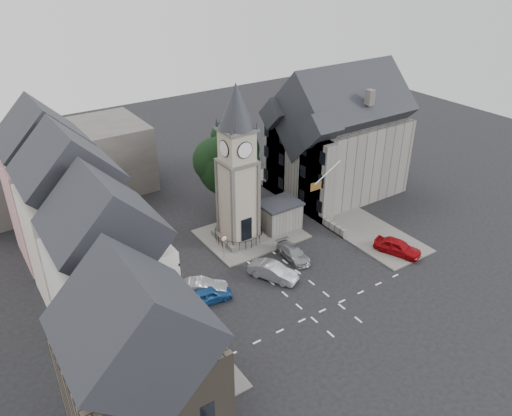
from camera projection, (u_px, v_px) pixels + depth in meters
ground at (285, 277)px, 45.78m from camera, size 120.00×120.00×0.00m
pavement_west at (131, 290)px, 44.01m from camera, size 6.00×30.00×0.14m
pavement_east at (327, 208)px, 57.46m from camera, size 6.00×26.00×0.14m
central_island at (251, 234)px, 52.32m from camera, size 10.00×8.00×0.16m
road_markings at (324, 310)px, 41.76m from camera, size 20.00×8.00×0.01m
clock_tower at (237, 167)px, 47.74m from camera, size 4.86×4.86×16.25m
stone_shelter at (279, 215)px, 52.87m from camera, size 4.30×3.30×3.08m
town_tree at (229, 157)px, 52.93m from camera, size 7.20×7.20×10.80m
warning_sign_post at (224, 243)px, 47.22m from camera, size 0.70×0.19×2.85m
terrace_pink at (52, 190)px, 46.74m from camera, size 8.10×7.60×12.80m
terrace_cream at (77, 226)px, 40.90m from camera, size 8.10×7.60×12.80m
terrace_tudor at (112, 279)px, 35.25m from camera, size 8.10×7.60×12.00m
building_sw_stone at (143, 379)px, 28.34m from camera, size 8.60×7.60×10.40m
backdrop_west at (61, 165)px, 58.45m from camera, size 20.00×10.00×8.00m
east_building at (337, 143)px, 58.46m from camera, size 14.40×11.40×12.60m
east_boundary_wall at (297, 204)px, 57.37m from camera, size 0.40×16.00×0.90m
flagpole at (328, 173)px, 49.28m from camera, size 3.68×0.10×2.74m
car_west_blue at (209, 295)px, 42.39m from camera, size 4.25×2.10×1.40m
car_west_silver at (202, 288)px, 43.21m from camera, size 4.64×3.57×1.47m
car_west_grey at (132, 270)px, 45.68m from camera, size 5.15×3.29×1.32m
car_island_silver at (273, 271)px, 45.30m from camera, size 3.51×4.80×1.51m
car_island_east at (293, 253)px, 48.19m from camera, size 1.95×4.33×1.23m
car_east_red at (397, 247)px, 48.84m from camera, size 3.37×4.92×1.56m
pedestrian at (322, 217)px, 54.13m from camera, size 0.65×0.49×1.60m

